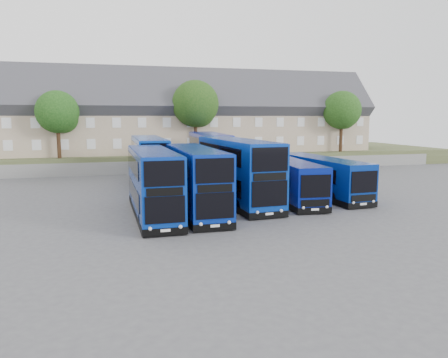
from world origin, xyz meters
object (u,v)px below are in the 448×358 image
(coach_east_a, at_px, (288,180))
(tree_west, at_px, (59,114))
(dd_front_left, at_px, (153,184))
(tree_far, at_px, (353,110))
(tree_east, at_px, (342,112))
(dd_front_mid, at_px, (196,181))
(tree_mid, at_px, (196,106))

(coach_east_a, xyz_separation_m, tree_west, (-19.03, 20.67, 5.47))
(dd_front_left, relative_size, tree_far, 1.30)
(coach_east_a, distance_m, tree_west, 28.62)
(tree_west, height_order, tree_east, tree_east)
(dd_front_mid, distance_m, tree_mid, 25.23)
(dd_front_mid, bearing_deg, tree_east, 43.46)
(dd_front_left, bearing_deg, coach_east_a, 15.47)
(dd_front_left, xyz_separation_m, dd_front_mid, (2.99, 0.32, 0.02))
(tree_far, bearing_deg, dd_front_left, -137.94)
(tree_west, relative_size, tree_mid, 0.83)
(coach_east_a, distance_m, tree_mid, 22.35)
(dd_front_mid, distance_m, tree_west, 26.32)
(tree_west, bearing_deg, tree_far, 9.46)
(dd_front_left, relative_size, coach_east_a, 0.94)
(dd_front_left, xyz_separation_m, tree_east, (28.15, 23.81, 5.20))
(dd_front_mid, xyz_separation_m, tree_far, (31.17, 30.49, 5.52))
(dd_front_left, height_order, tree_west, tree_west)
(tree_west, xyz_separation_m, tree_far, (42.00, 7.00, 0.68))
(coach_east_a, bearing_deg, tree_east, 55.65)
(tree_east, bearing_deg, tree_west, -180.00)
(coach_east_a, relative_size, tree_west, 1.57)
(tree_east, bearing_deg, dd_front_mid, -136.97)
(coach_east_a, height_order, tree_mid, tree_mid)
(tree_mid, height_order, tree_east, tree_mid)
(dd_front_left, xyz_separation_m, tree_west, (-7.85, 23.81, 4.86))
(tree_west, height_order, tree_far, tree_far)
(coach_east_a, bearing_deg, tree_far, 55.34)
(dd_front_mid, bearing_deg, tree_west, 115.19)
(coach_east_a, xyz_separation_m, tree_mid, (-3.03, 21.17, 6.48))
(tree_mid, relative_size, tree_far, 1.06)
(tree_east, height_order, tree_far, tree_far)
(tree_west, xyz_separation_m, tree_east, (36.00, 0.00, 0.34))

